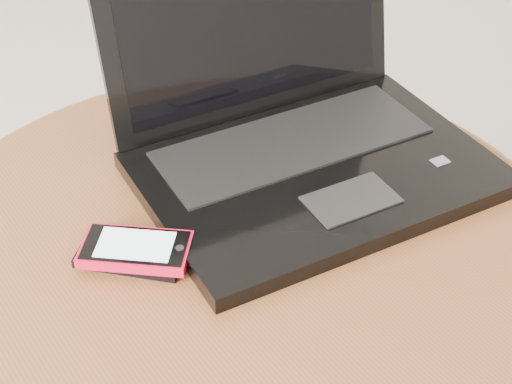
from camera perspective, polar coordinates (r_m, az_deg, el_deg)
table at (r=0.87m, az=-1.19°, el=-9.39°), size 0.69×0.69×0.55m
laptop at (r=0.87m, az=2.94°, el=4.72°), size 0.40×0.34×0.24m
phone_black at (r=0.77m, az=-8.96°, el=-4.41°), size 0.11×0.11×0.01m
phone_pink at (r=0.76m, az=-8.67°, el=-4.09°), size 0.11×0.11×0.01m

